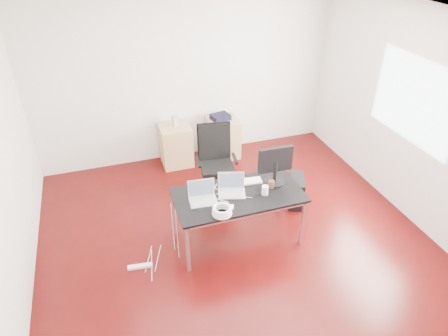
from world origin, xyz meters
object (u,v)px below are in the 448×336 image
object	(u,v)px
office_chair	(216,158)
filing_cabinet_right	(223,138)
pc_tower	(296,190)
filing_cabinet_left	(176,145)
desk	(238,197)

from	to	relation	value
office_chair	filing_cabinet_right	size ratio (longest dim) A/B	1.54
pc_tower	filing_cabinet_left	bearing A→B (deg)	154.79
filing_cabinet_right	pc_tower	distance (m)	1.77
office_chair	filing_cabinet_left	xyz separation A→B (m)	(-0.40, 1.02, -0.26)
filing_cabinet_left	filing_cabinet_right	xyz separation A→B (m)	(0.85, 0.00, 0.00)
filing_cabinet_right	pc_tower	bearing A→B (deg)	-70.69
office_chair	desk	bearing A→B (deg)	-84.69
filing_cabinet_right	pc_tower	world-z (taller)	filing_cabinet_right
office_chair	filing_cabinet_right	bearing A→B (deg)	74.07
filing_cabinet_left	pc_tower	distance (m)	2.20
desk	pc_tower	size ratio (longest dim) A/B	3.56
desk	filing_cabinet_right	bearing A→B (deg)	76.73
desk	filing_cabinet_right	xyz separation A→B (m)	(0.50, 2.13, -0.33)
desk	office_chair	bearing A→B (deg)	87.34
filing_cabinet_left	filing_cabinet_right	bearing A→B (deg)	0.00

